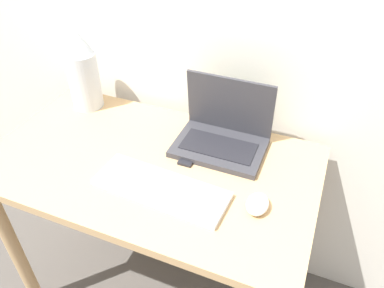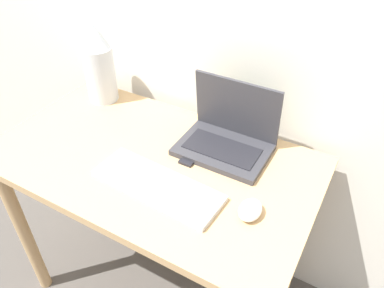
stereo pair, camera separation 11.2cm
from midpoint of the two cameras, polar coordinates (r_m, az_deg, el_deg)
name	(u,v)px [view 1 (the left image)]	position (r m, az deg, el deg)	size (l,w,h in m)	color
desk	(152,188)	(1.31, -8.54, -6.78)	(1.07, 0.61, 0.78)	tan
laptop	(223,132)	(1.26, 2.20, 1.73)	(0.30, 0.22, 0.23)	#333338
keyboard	(161,188)	(1.12, -7.67, -6.84)	(0.41, 0.16, 0.02)	silver
mouse	(257,204)	(1.06, 6.95, -9.20)	(0.06, 0.09, 0.04)	white
vase	(82,70)	(1.49, -18.52, 10.58)	(0.12, 0.12, 0.31)	silver
mp3_player	(187,161)	(1.21, -3.49, -2.68)	(0.05, 0.05, 0.01)	black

